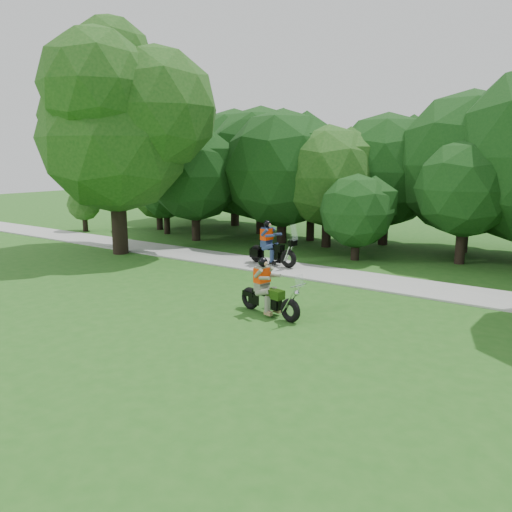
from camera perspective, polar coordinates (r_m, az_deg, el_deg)
The scene contains 6 objects.
ground at distance 11.39m, azimuth -5.68°, elevation -10.66°, with size 100.00×100.00×0.00m, color #235B1A.
walkway at distance 17.93m, azimuth 11.10°, elevation -2.51°, with size 60.00×2.20×0.06m, color #989893.
tree_line at distance 23.63m, azimuth 18.81°, elevation 9.21°, with size 39.30×11.65×7.92m.
big_tree_west at distance 22.95m, azimuth -15.32°, elevation 14.69°, with size 8.64×6.56×9.96m.
chopper_motorcycle at distance 13.58m, azimuth 1.24°, elevation -4.36°, with size 2.18×0.84×1.57m.
touring_motorcycle at distance 19.56m, azimuth 1.57°, elevation 0.84°, with size 2.29×0.81×1.75m.
Camera 1 is at (6.90, -8.00, 4.25)m, focal length 35.00 mm.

